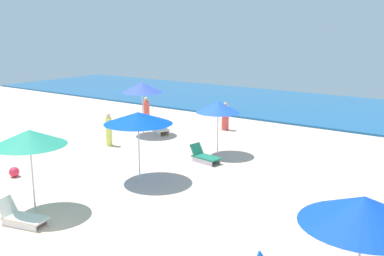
{
  "coord_description": "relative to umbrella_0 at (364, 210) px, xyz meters",
  "views": [
    {
      "loc": [
        8.52,
        -5.4,
        5.49
      ],
      "look_at": [
        -2.52,
        10.04,
        1.16
      ],
      "focal_mm": 41.92,
      "sensor_mm": 36.0,
      "label": 1
    }
  ],
  "objects": [
    {
      "name": "lounge_chair_3_0",
      "position": [
        -12.73,
        9.52,
        -1.91
      ],
      "size": [
        1.53,
        1.21,
        0.75
      ],
      "rotation": [
        0.0,
        0.0,
        1.04
      ],
      "color": "silver",
      "rests_on": "ground_plane"
    },
    {
      "name": "beachgoer_3",
      "position": [
        -14.46,
        10.45,
        -1.42
      ],
      "size": [
        0.48,
        0.48,
        1.66
      ],
      "rotation": [
        0.0,
        0.0,
        4.04
      ],
      "color": "#E95848",
      "rests_on": "ground_plane"
    },
    {
      "name": "umbrella_0",
      "position": [
        0.0,
        0.0,
        0.0
      ],
      "size": [
        2.37,
        2.37,
        2.47
      ],
      "color": "silver",
      "rests_on": "ground_plane"
    },
    {
      "name": "beach_ball_0",
      "position": [
        -12.73,
        1.01,
        -2.01
      ],
      "size": [
        0.38,
        0.38,
        0.38
      ],
      "primitive_type": "sphere",
      "color": "#E32A45",
      "rests_on": "ground_plane"
    },
    {
      "name": "lounge_chair_2_0",
      "position": [
        -8.0,
        6.67,
        -1.95
      ],
      "size": [
        1.39,
        0.78,
        0.71
      ],
      "rotation": [
        0.0,
        0.0,
        1.41
      ],
      "color": "silver",
      "rests_on": "ground_plane"
    },
    {
      "name": "beachgoer_0",
      "position": [
        -13.11,
        6.24,
        -1.45
      ],
      "size": [
        0.42,
        0.42,
        1.57
      ],
      "rotation": [
        0.0,
        0.0,
        5.35
      ],
      "color": "#E2EF66",
      "rests_on": "ground_plane"
    },
    {
      "name": "umbrella_4",
      "position": [
        -9.36,
        -0.49,
        0.11
      ],
      "size": [
        2.16,
        2.16,
        2.54
      ],
      "color": "silver",
      "rests_on": "ground_plane"
    },
    {
      "name": "umbrella_3",
      "position": [
        -13.32,
        8.85,
        0.26
      ],
      "size": [
        2.1,
        2.1,
        2.71
      ],
      "color": "silver",
      "rests_on": "ground_plane"
    },
    {
      "name": "beachgoer_2",
      "position": [
        -10.39,
        12.2,
        -1.51
      ],
      "size": [
        0.46,
        0.46,
        1.51
      ],
      "rotation": [
        0.0,
        0.0,
        2.92
      ],
      "color": "#D34A49",
      "rests_on": "ground_plane"
    },
    {
      "name": "lounge_chair_4_0",
      "position": [
        -8.88,
        -1.28,
        -1.96
      ],
      "size": [
        1.51,
        0.92,
        0.72
      ],
      "rotation": [
        0.0,
        0.0,
        1.83
      ],
      "color": "silver",
      "rests_on": "ground_plane"
    },
    {
      "name": "umbrella_2",
      "position": [
        -8.17,
        7.94,
        -0.08
      ],
      "size": [
        1.9,
        1.9,
        2.36
      ],
      "color": "silver",
      "rests_on": "ground_plane"
    },
    {
      "name": "umbrella_1",
      "position": [
        -8.7,
        3.48,
        0.11
      ],
      "size": [
        2.46,
        2.46,
        2.52
      ],
      "color": "silver",
      "rests_on": "ground_plane"
    },
    {
      "name": "ocean",
      "position": [
        -6.63,
        21.38,
        -2.14
      ],
      "size": [
        60.0,
        11.94,
        0.12
      ],
      "primitive_type": "cube",
      "color": "#16548D",
      "rests_on": "ground_plane"
    }
  ]
}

